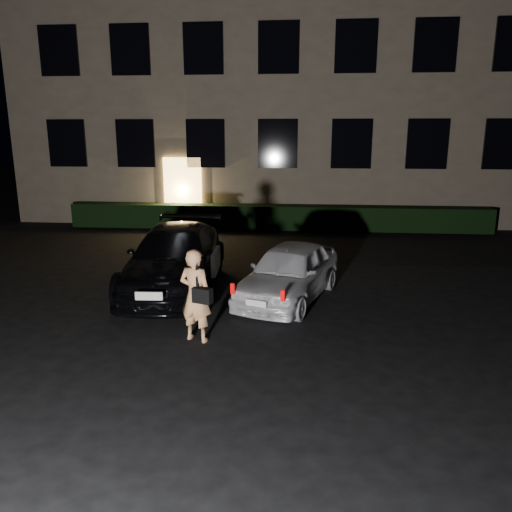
{
  "coord_description": "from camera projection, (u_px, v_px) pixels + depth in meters",
  "views": [
    {
      "loc": [
        0.89,
        -7.25,
        3.44
      ],
      "look_at": [
        0.05,
        2.0,
        1.11
      ],
      "focal_mm": 35.0,
      "sensor_mm": 36.0,
      "label": 1
    }
  ],
  "objects": [
    {
      "name": "hedge",
      "position": [
        276.0,
        217.0,
        17.96
      ],
      "size": [
        15.0,
        0.7,
        0.85
      ],
      "primitive_type": "cube",
      "color": "black",
      "rests_on": "ground"
    },
    {
      "name": "ground",
      "position": [
        242.0,
        354.0,
        7.92
      ],
      "size": [
        80.0,
        80.0,
        0.0
      ],
      "primitive_type": "plane",
      "color": "black",
      "rests_on": "ground"
    },
    {
      "name": "man",
      "position": [
        196.0,
        295.0,
        8.26
      ],
      "size": [
        0.67,
        0.56,
        1.59
      ],
      "rotation": [
        0.0,
        0.0,
        2.81
      ],
      "color": "#E39B64",
      "rests_on": "ground"
    },
    {
      "name": "sedan",
      "position": [
        175.0,
        258.0,
        11.19
      ],
      "size": [
        2.2,
        4.81,
        1.35
      ],
      "rotation": [
        0.0,
        0.0,
        0.05
      ],
      "color": "black",
      "rests_on": "ground"
    },
    {
      "name": "hatch",
      "position": [
        289.0,
        272.0,
        10.39
      ],
      "size": [
        2.44,
        3.73,
        1.18
      ],
      "rotation": [
        0.0,
        0.0,
        -0.33
      ],
      "color": "white",
      "rests_on": "ground"
    },
    {
      "name": "building",
      "position": [
        283.0,
        68.0,
        20.93
      ],
      "size": [
        20.0,
        8.11,
        12.0
      ],
      "color": "#6E5D4F",
      "rests_on": "ground"
    }
  ]
}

